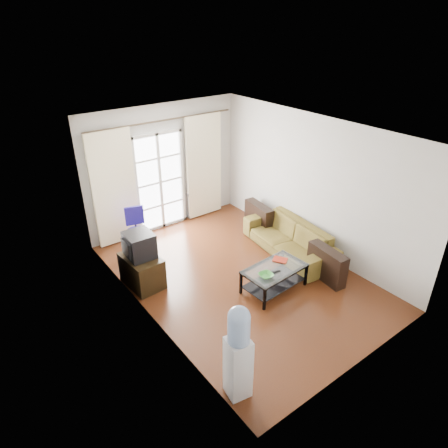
# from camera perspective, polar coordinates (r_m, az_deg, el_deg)

# --- Properties ---
(floor) EXTENTS (5.20, 5.20, 0.00)m
(floor) POSITION_cam_1_polar(r_m,az_deg,el_deg) (7.41, 2.10, -7.45)
(floor) COLOR #542913
(floor) RESTS_ON ground
(ceiling) EXTENTS (5.20, 5.20, 0.00)m
(ceiling) POSITION_cam_1_polar(r_m,az_deg,el_deg) (6.25, 2.54, 13.17)
(ceiling) COLOR white
(ceiling) RESTS_ON wall_back
(wall_back) EXTENTS (3.60, 0.02, 2.70)m
(wall_back) POSITION_cam_1_polar(r_m,az_deg,el_deg) (8.73, -8.57, 7.96)
(wall_back) COLOR beige
(wall_back) RESTS_ON floor
(wall_front) EXTENTS (3.60, 0.02, 2.70)m
(wall_front) POSITION_cam_1_polar(r_m,az_deg,el_deg) (5.26, 20.56, -8.15)
(wall_front) COLOR beige
(wall_front) RESTS_ON floor
(wall_left) EXTENTS (0.02, 5.20, 2.70)m
(wall_left) POSITION_cam_1_polar(r_m,az_deg,el_deg) (5.88, -11.50, -2.68)
(wall_left) COLOR beige
(wall_left) RESTS_ON floor
(wall_right) EXTENTS (0.02, 5.20, 2.70)m
(wall_right) POSITION_cam_1_polar(r_m,az_deg,el_deg) (7.89, 12.58, 5.37)
(wall_right) COLOR beige
(wall_right) RESTS_ON floor
(french_door) EXTENTS (1.16, 0.06, 2.15)m
(french_door) POSITION_cam_1_polar(r_m,az_deg,el_deg) (8.72, -9.13, 5.94)
(french_door) COLOR white
(french_door) RESTS_ON wall_back
(curtain_rod) EXTENTS (3.30, 0.04, 0.04)m
(curtain_rod) POSITION_cam_1_polar(r_m,az_deg,el_deg) (8.35, -8.74, 14.42)
(curtain_rod) COLOR #4C3F2D
(curtain_rod) RESTS_ON wall_back
(curtain_left) EXTENTS (0.90, 0.07, 2.35)m
(curtain_left) POSITION_cam_1_polar(r_m,az_deg,el_deg) (8.22, -15.41, 4.84)
(curtain_left) COLOR #FFF6CD
(curtain_left) RESTS_ON curtain_rod
(curtain_right) EXTENTS (0.90, 0.07, 2.35)m
(curtain_right) POSITION_cam_1_polar(r_m,az_deg,el_deg) (9.14, -2.89, 8.16)
(curtain_right) COLOR #FFF6CD
(curtain_right) RESTS_ON curtain_rod
(radiator) EXTENTS (0.64, 0.12, 0.64)m
(radiator) POSITION_cam_1_polar(r_m,az_deg,el_deg) (9.41, -3.59, 3.02)
(radiator) COLOR gray
(radiator) RESTS_ON floor
(sofa) EXTENTS (2.31, 1.32, 0.62)m
(sofa) POSITION_cam_1_polar(r_m,az_deg,el_deg) (8.07, 9.30, -2.02)
(sofa) COLOR brown
(sofa) RESTS_ON floor
(coffee_table) EXTENTS (1.13, 0.69, 0.44)m
(coffee_table) POSITION_cam_1_polar(r_m,az_deg,el_deg) (6.98, 7.18, -7.33)
(coffee_table) COLOR silver
(coffee_table) RESTS_ON floor
(bowl) EXTENTS (0.27, 0.27, 0.06)m
(bowl) POSITION_cam_1_polar(r_m,az_deg,el_deg) (6.65, 6.00, -7.31)
(bowl) COLOR #318748
(bowl) RESTS_ON coffee_table
(book) EXTENTS (0.41, 0.42, 0.02)m
(book) POSITION_cam_1_polar(r_m,az_deg,el_deg) (7.02, 7.85, -5.48)
(book) COLOR #A23114
(book) RESTS_ON coffee_table
(remote) EXTENTS (0.15, 0.07, 0.02)m
(remote) POSITION_cam_1_polar(r_m,az_deg,el_deg) (6.79, 7.47, -6.76)
(remote) COLOR black
(remote) RESTS_ON coffee_table
(tv_stand) EXTENTS (0.57, 0.81, 0.57)m
(tv_stand) POSITION_cam_1_polar(r_m,az_deg,el_deg) (7.20, -11.62, -6.54)
(tv_stand) COLOR black
(tv_stand) RESTS_ON floor
(crt_tv) EXTENTS (0.51, 0.50, 0.44)m
(crt_tv) POSITION_cam_1_polar(r_m,az_deg,el_deg) (6.95, -12.11, -2.99)
(crt_tv) COLOR black
(crt_tv) RESTS_ON tv_stand
(task_chair) EXTENTS (0.78, 0.78, 0.93)m
(task_chair) POSITION_cam_1_polar(r_m,az_deg,el_deg) (8.16, -12.13, -2.21)
(task_chair) COLOR black
(task_chair) RESTS_ON floor
(water_cooler) EXTENTS (0.33, 0.32, 1.37)m
(water_cooler) POSITION_cam_1_polar(r_m,az_deg,el_deg) (5.01, 2.06, -17.65)
(water_cooler) COLOR silver
(water_cooler) RESTS_ON floor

